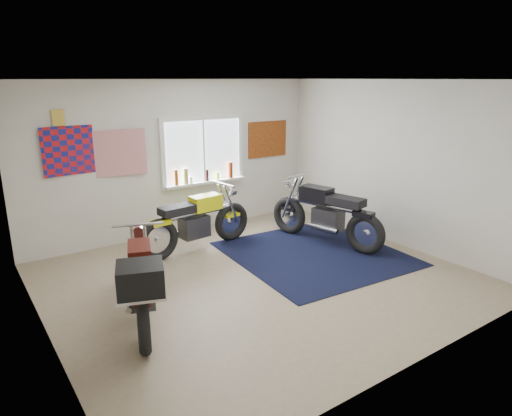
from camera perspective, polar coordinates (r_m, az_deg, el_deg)
ground at (r=6.49m, az=0.38°, el=-8.80°), size 5.50×5.50×0.00m
room_shell at (r=5.99m, az=0.41°, el=5.59°), size 5.50×5.50×5.50m
navy_rug at (r=7.41m, az=7.33°, el=-5.66°), size 2.69×2.78×0.01m
window_assembly at (r=8.37m, az=-6.60°, el=6.58°), size 1.66×0.17×1.26m
oil_bottles at (r=8.35m, az=-6.62°, el=4.20°), size 1.20×0.09×0.30m
flag_display at (r=7.47m, az=-23.52°, el=10.30°), size 1.60×0.10×1.17m
triumph_poster at (r=9.12m, az=1.45°, el=8.59°), size 0.90×0.03×0.70m
yellow_triumph at (r=7.44m, az=-7.47°, el=-1.83°), size 2.09×0.63×1.05m
black_chrome_bike at (r=7.75m, az=8.71°, el=-0.89°), size 0.80×2.17×1.13m
maroon_tourer at (r=5.27m, az=-14.14°, el=-9.10°), size 1.01×1.97×1.02m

